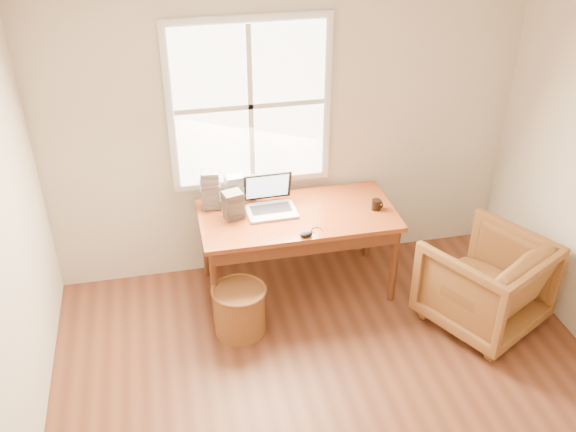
% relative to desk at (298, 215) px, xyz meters
% --- Properties ---
extents(room_shell, '(4.04, 4.54, 2.64)m').
position_rel_desk_xyz_m(room_shell, '(-0.02, -1.64, 0.59)').
color(room_shell, brown).
rests_on(room_shell, ground).
extents(desk, '(1.60, 0.80, 0.04)m').
position_rel_desk_xyz_m(desk, '(0.00, 0.00, 0.00)').
color(desk, brown).
rests_on(desk, room_shell).
extents(armchair, '(1.12, 1.13, 0.76)m').
position_rel_desk_xyz_m(armchair, '(1.34, -0.74, -0.35)').
color(armchair, brown).
rests_on(armchair, room_shell).
extents(wicker_stool, '(0.43, 0.43, 0.40)m').
position_rel_desk_xyz_m(wicker_stool, '(-0.57, -0.45, -0.53)').
color(wicker_stool, brown).
rests_on(wicker_stool, room_shell).
extents(laptop, '(0.39, 0.41, 0.28)m').
position_rel_desk_xyz_m(laptop, '(-0.21, 0.05, 0.16)').
color(laptop, silver).
rests_on(laptop, desk).
extents(mouse, '(0.11, 0.07, 0.04)m').
position_rel_desk_xyz_m(mouse, '(-0.01, -0.35, 0.04)').
color(mouse, black).
rests_on(mouse, desk).
extents(coffee_mug, '(0.10, 0.10, 0.09)m').
position_rel_desk_xyz_m(coffee_mug, '(0.65, -0.07, 0.06)').
color(coffee_mug, black).
rests_on(coffee_mug, desk).
extents(cd_stack_a, '(0.15, 0.14, 0.27)m').
position_rel_desk_xyz_m(cd_stack_a, '(-0.48, 0.25, 0.15)').
color(cd_stack_a, silver).
rests_on(cd_stack_a, desk).
extents(cd_stack_b, '(0.18, 0.17, 0.23)m').
position_rel_desk_xyz_m(cd_stack_b, '(-0.51, 0.05, 0.13)').
color(cd_stack_b, '#232327').
rests_on(cd_stack_b, desk).
extents(cd_stack_c, '(0.16, 0.14, 0.33)m').
position_rel_desk_xyz_m(cd_stack_c, '(-0.67, 0.25, 0.18)').
color(cd_stack_c, '#AAA8B6').
rests_on(cd_stack_c, desk).
extents(cd_stack_d, '(0.20, 0.19, 0.20)m').
position_rel_desk_xyz_m(cd_stack_d, '(-0.33, 0.36, 0.12)').
color(cd_stack_d, silver).
rests_on(cd_stack_d, desk).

